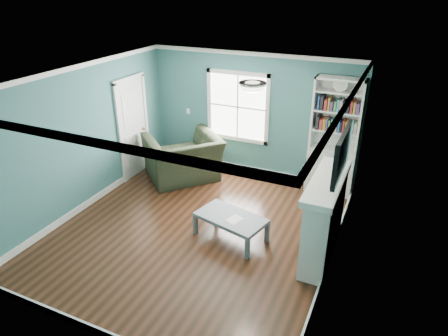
% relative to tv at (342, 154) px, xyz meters
% --- Properties ---
extents(floor, '(5.00, 5.00, 0.00)m').
position_rel_tv_xyz_m(floor, '(-2.20, -0.20, -1.72)').
color(floor, black).
rests_on(floor, ground).
extents(room_walls, '(5.00, 5.00, 5.00)m').
position_rel_tv_xyz_m(room_walls, '(-2.20, -0.20, -0.14)').
color(room_walls, '#3B7071').
rests_on(room_walls, ground).
extents(trim, '(4.50, 5.00, 2.60)m').
position_rel_tv_xyz_m(trim, '(-2.20, -0.20, -0.49)').
color(trim, white).
rests_on(trim, ground).
extents(window, '(1.40, 0.06, 1.50)m').
position_rel_tv_xyz_m(window, '(-2.50, 2.29, -0.27)').
color(window, white).
rests_on(window, room_walls).
extents(bookshelf, '(0.90, 0.35, 2.31)m').
position_rel_tv_xyz_m(bookshelf, '(-0.43, 2.10, -0.80)').
color(bookshelf, silver).
rests_on(bookshelf, ground).
extents(fireplace, '(0.44, 1.58, 1.30)m').
position_rel_tv_xyz_m(fireplace, '(-0.12, 0.00, -1.09)').
color(fireplace, black).
rests_on(fireplace, ground).
extents(tv, '(0.06, 1.10, 0.65)m').
position_rel_tv_xyz_m(tv, '(0.00, 0.00, 0.00)').
color(tv, black).
rests_on(tv, fireplace).
extents(door, '(0.12, 0.98, 2.17)m').
position_rel_tv_xyz_m(door, '(-4.42, 1.20, -0.65)').
color(door, silver).
rests_on(door, ground).
extents(ceiling_fixture, '(0.38, 0.38, 0.15)m').
position_rel_tv_xyz_m(ceiling_fixture, '(-1.30, -0.10, 0.82)').
color(ceiling_fixture, white).
rests_on(ceiling_fixture, room_walls).
extents(light_switch, '(0.08, 0.01, 0.12)m').
position_rel_tv_xyz_m(light_switch, '(-3.70, 2.28, -0.52)').
color(light_switch, white).
rests_on(light_switch, room_walls).
extents(recliner, '(1.67, 1.71, 1.27)m').
position_rel_tv_xyz_m(recliner, '(-3.37, 1.40, -1.09)').
color(recliner, black).
rests_on(recliner, ground).
extents(coffee_table, '(1.23, 0.86, 0.41)m').
position_rel_tv_xyz_m(coffee_table, '(-1.57, -0.18, -1.37)').
color(coffee_table, '#535A64').
rests_on(coffee_table, ground).
extents(paper_sheet, '(0.27, 0.30, 0.00)m').
position_rel_tv_xyz_m(paper_sheet, '(-1.48, -0.25, -1.32)').
color(paper_sheet, white).
rests_on(paper_sheet, coffee_table).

